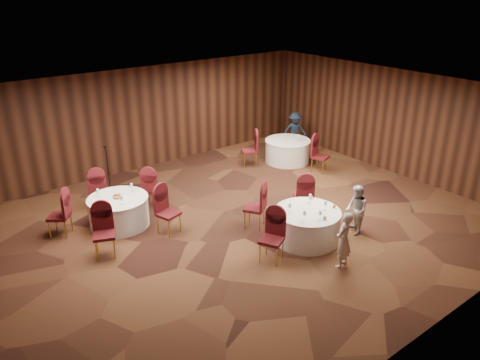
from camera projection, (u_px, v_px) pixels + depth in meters
ground at (239, 225)px, 11.59m from camera, size 12.00×12.00×0.00m
room_shell at (238, 150)px, 10.82m from camera, size 12.00×12.00×12.00m
table_main at (307, 225)px, 10.81m from camera, size 1.53×1.53×0.74m
table_left at (119, 211)px, 11.46m from camera, size 1.47×1.47×0.74m
table_right at (287, 151)px, 15.54m from camera, size 1.50×1.50×0.74m
chairs_main at (277, 213)px, 11.09m from camera, size 2.79×2.11×1.00m
chairs_left at (117, 208)px, 11.37m from camera, size 3.19×2.97×1.00m
chairs_right at (284, 154)px, 14.91m from camera, size 2.11×2.47×1.00m
tabletop_main at (316, 207)px, 10.65m from camera, size 1.07×1.08×0.22m
tabletop_left at (117, 195)px, 11.29m from camera, size 0.87×0.80×0.22m
tabletop_right at (298, 136)px, 15.29m from camera, size 0.08×0.08×0.22m
mic_stand at (110, 182)px, 13.06m from camera, size 0.24×0.24×1.45m
woman_a at (344, 240)px, 9.70m from camera, size 0.52×0.41×1.26m
woman_b at (356, 210)px, 11.03m from camera, size 0.70×0.74×1.21m
man_c at (295, 131)px, 16.53m from camera, size 1.01×0.92×1.36m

